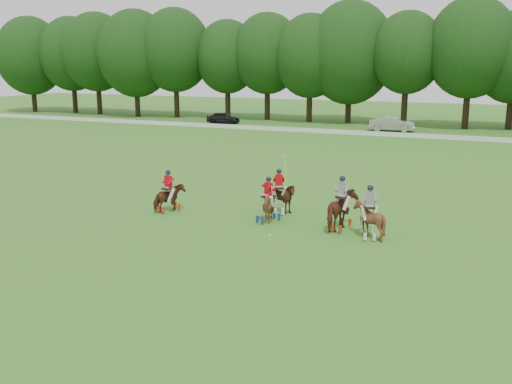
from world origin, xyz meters
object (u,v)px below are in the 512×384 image
at_px(polo_stripe_a, 341,210).
at_px(polo_red_c, 268,206).
at_px(polo_red_a, 169,197).
at_px(car_mid, 392,124).
at_px(polo_ball, 270,236).
at_px(car_left, 223,118).
at_px(polo_stripe_b, 369,219).
at_px(polo_red_b, 279,198).

bearing_deg(polo_stripe_a, polo_red_c, -176.71).
bearing_deg(polo_red_a, car_mid, 84.71).
bearing_deg(car_mid, polo_red_a, 166.64).
distance_m(polo_red_a, polo_stripe_a, 8.57).
xyz_separation_m(polo_red_c, polo_ball, (0.90, -2.03, -0.71)).
height_order(car_left, polo_stripe_b, polo_stripe_b).
relative_size(polo_red_c, polo_ball, 23.80).
xyz_separation_m(car_left, polo_ball, (22.68, -40.20, -0.64)).
bearing_deg(polo_red_c, polo_red_b, 95.24).
bearing_deg(car_left, polo_red_b, -155.81).
height_order(polo_red_c, polo_stripe_b, polo_stripe_b).
bearing_deg(polo_ball, car_left, 119.43).
bearing_deg(polo_ball, polo_red_b, 105.90).
distance_m(polo_red_a, polo_red_b, 5.38).
distance_m(polo_stripe_a, polo_ball, 3.42).
relative_size(polo_stripe_a, polo_ball, 26.74).
xyz_separation_m(polo_red_c, polo_stripe_b, (4.75, -0.50, 0.05)).
bearing_deg(polo_stripe_b, polo_red_b, 156.05).
bearing_deg(polo_red_b, car_mid, 92.33).
xyz_separation_m(polo_red_a, polo_red_b, (5.04, 1.89, 0.04)).
bearing_deg(car_left, polo_red_a, -163.09).
bearing_deg(polo_stripe_a, polo_red_b, 157.23).
relative_size(car_left, polo_red_c, 1.86).
distance_m(car_left, polo_red_b, 42.43).
bearing_deg(car_left, polo_stripe_a, -152.95).
xyz_separation_m(car_mid, polo_stripe_b, (6.38, -38.68, 0.02)).
bearing_deg(polo_ball, polo_stripe_a, 41.96).
relative_size(polo_stripe_b, polo_ball, 25.07).
xyz_separation_m(car_left, car_mid, (20.14, 0.00, 0.10)).
xyz_separation_m(car_mid, polo_ball, (2.54, -40.20, -0.74)).
bearing_deg(car_left, polo_ball, -157.02).
height_order(polo_red_a, polo_red_b, polo_red_b).
bearing_deg(car_mid, polo_red_c, 174.38).
xyz_separation_m(car_left, polo_red_b, (21.63, -36.50, 0.10)).
bearing_deg(polo_red_c, polo_red_a, -177.57).
relative_size(car_left, car_mid, 0.84).
distance_m(car_mid, polo_stripe_a, 38.31).
relative_size(polo_stripe_a, polo_stripe_b, 1.07).
bearing_deg(car_mid, polo_red_b, 174.26).
relative_size(polo_red_a, polo_stripe_b, 0.93).
bearing_deg(polo_red_b, polo_stripe_a, -22.77).
bearing_deg(car_mid, polo_ball, 175.54).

